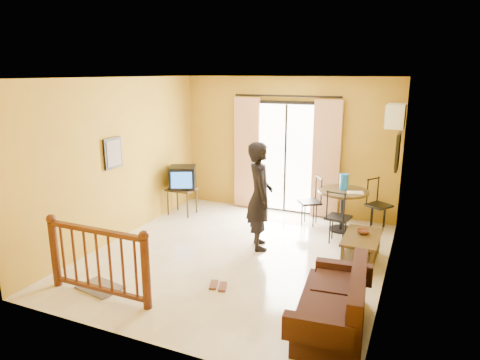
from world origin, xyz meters
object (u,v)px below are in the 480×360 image
at_px(standing_person, 260,196).
at_px(sofa, 336,306).
at_px(coffee_table, 361,244).
at_px(dining_table, 343,199).
at_px(television, 183,177).

bearing_deg(standing_person, sofa, -166.97).
relative_size(coffee_table, standing_person, 0.53).
xyz_separation_m(dining_table, sofa, (0.53, -3.21, -0.34)).
height_order(television, standing_person, standing_person).
bearing_deg(sofa, television, 136.87).
relative_size(dining_table, standing_person, 0.52).
xyz_separation_m(television, standing_person, (2.06, -0.98, 0.11)).
height_order(dining_table, sofa, dining_table).
bearing_deg(dining_table, standing_person, -129.75).
bearing_deg(television, standing_person, -50.23).
distance_m(television, dining_table, 3.21).
bearing_deg(television, dining_table, -18.01).
xyz_separation_m(television, dining_table, (3.19, 0.38, -0.18)).
bearing_deg(dining_table, television, -173.27).
bearing_deg(television, sofa, -62.11).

